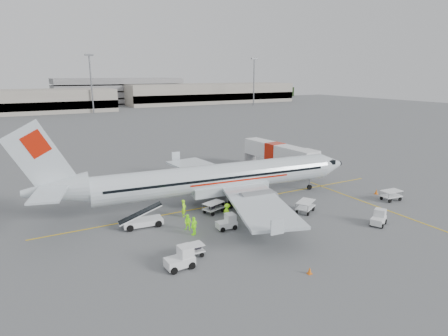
{
  "coord_description": "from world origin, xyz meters",
  "views": [
    {
      "loc": [
        -21.22,
        -36.69,
        14.9
      ],
      "look_at": [
        0.0,
        2.0,
        3.8
      ],
      "focal_mm": 30.0,
      "sensor_mm": 36.0,
      "label": 1
    }
  ],
  "objects": [
    {
      "name": "cart_loaded_a",
      "position": [
        -9.82,
        -10.23,
        0.53
      ],
      "size": [
        2.05,
        1.22,
        1.06
      ],
      "primitive_type": null,
      "rotation": [
        0.0,
        0.0,
        0.0
      ],
      "color": "white",
      "rests_on": "ground"
    },
    {
      "name": "mast_east",
      "position": [
        80.0,
        118.0,
        11.0
      ],
      "size": [
        3.2,
        1.2,
        22.0
      ],
      "primitive_type": null,
      "color": "slate",
      "rests_on": "ground"
    },
    {
      "name": "crew_a",
      "position": [
        -6.83,
        -1.5,
        0.95
      ],
      "size": [
        0.8,
        0.82,
        1.9
      ],
      "primitive_type": "imported",
      "rotation": [
        0.0,
        0.0,
        0.86
      ],
      "color": "#9BFF15",
      "rests_on": "ground"
    },
    {
      "name": "terminal_east",
      "position": [
        70.0,
        145.0,
        5.0
      ],
      "size": [
        90.0,
        26.0,
        10.0
      ],
      "primitive_type": null,
      "color": "gray",
      "rests_on": "ground"
    },
    {
      "name": "cart_empty_a",
      "position": [
        5.5,
        -6.74,
        0.65
      ],
      "size": [
        2.89,
        2.5,
        1.3
      ],
      "primitive_type": null,
      "rotation": [
        0.0,
        0.0,
        0.51
      ],
      "color": "white",
      "rests_on": "ground"
    },
    {
      "name": "tug_mid",
      "position": [
        -4.44,
        -6.58,
        0.76
      ],
      "size": [
        2.0,
        1.21,
        1.51
      ],
      "primitive_type": null,
      "rotation": [
        0.0,
        0.0,
        -0.05
      ],
      "color": "white",
      "rests_on": "ground"
    },
    {
      "name": "cone_nose",
      "position": [
        17.76,
        -6.11,
        0.34
      ],
      "size": [
        0.42,
        0.42,
        0.68
      ],
      "primitive_type": "cone",
      "color": "orange",
      "rests_on": "ground"
    },
    {
      "name": "mast_center",
      "position": [
        5.0,
        118.0,
        11.0
      ],
      "size": [
        3.2,
        1.2,
        22.0
      ],
      "primitive_type": null,
      "color": "slate",
      "rests_on": "ground"
    },
    {
      "name": "cart_loaded_b",
      "position": [
        -3.49,
        -2.0,
        0.61
      ],
      "size": [
        2.65,
        2.07,
        1.21
      ],
      "primitive_type": null,
      "rotation": [
        0.0,
        0.0,
        0.34
      ],
      "color": "white",
      "rests_on": "ground"
    },
    {
      "name": "cone_stbd",
      "position": [
        -3.01,
        -17.17,
        0.29
      ],
      "size": [
        0.36,
        0.36,
        0.58
      ],
      "primitive_type": "cone",
      "color": "orange",
      "rests_on": "ground"
    },
    {
      "name": "stripe_lead",
      "position": [
        0.0,
        0.0,
        0.01
      ],
      "size": [
        44.0,
        0.2,
        0.01
      ],
      "primitive_type": "cube",
      "color": "yellow",
      "rests_on": "ground"
    },
    {
      "name": "crew_c",
      "position": [
        -3.24,
        -4.61,
        0.91
      ],
      "size": [
        0.89,
        1.28,
        1.82
      ],
      "primitive_type": "imported",
      "rotation": [
        0.0,
        0.0,
        1.76
      ],
      "color": "#9BFF15",
      "rests_on": "ground"
    },
    {
      "name": "crew_b",
      "position": [
        -7.89,
        -5.05,
        0.81
      ],
      "size": [
        0.99,
        1.0,
        1.62
      ],
      "primitive_type": "imported",
      "rotation": [
        0.0,
        0.0,
        -0.82
      ],
      "color": "#9BFF15",
      "rests_on": "ground"
    },
    {
      "name": "stripe_cross",
      "position": [
        14.0,
        -8.0,
        0.01
      ],
      "size": [
        0.2,
        20.0,
        0.01
      ],
      "primitive_type": "cube",
      "color": "yellow",
      "rests_on": "ground"
    },
    {
      "name": "belt_loader",
      "position": [
        -11.5,
        -2.0,
        1.4
      ],
      "size": [
        5.34,
        2.42,
        2.8
      ],
      "primitive_type": null,
      "rotation": [
        0.0,
        0.0,
        -0.09
      ],
      "color": "white",
      "rests_on": "ground"
    },
    {
      "name": "aircraft",
      "position": [
        -1.32,
        0.69,
        5.28
      ],
      "size": [
        40.93,
        33.45,
        10.56
      ],
      "primitive_type": null,
      "rotation": [
        0.0,
        0.0,
        -0.09
      ],
      "color": "silver",
      "rests_on": "ground"
    },
    {
      "name": "cone_port",
      "position": [
        2.41,
        17.76,
        0.35
      ],
      "size": [
        0.43,
        0.43,
        0.7
      ],
      "primitive_type": "cone",
      "color": "orange",
      "rests_on": "ground"
    },
    {
      "name": "ground",
      "position": [
        0.0,
        0.0,
        0.0
      ],
      "size": [
        360.0,
        360.0,
        0.0
      ],
      "primitive_type": "plane",
      "color": "#56595B"
    },
    {
      "name": "tug_fore",
      "position": [
        9.58,
        -13.11,
        0.78
      ],
      "size": [
        2.31,
        1.91,
        1.55
      ],
      "primitive_type": null,
      "rotation": [
        0.0,
        0.0,
        0.45
      ],
      "color": "white",
      "rests_on": "ground"
    },
    {
      "name": "crew_d",
      "position": [
        -7.81,
        -6.33,
        0.91
      ],
      "size": [
        1.13,
        0.98,
        1.82
      ],
      "primitive_type": "imported",
      "rotation": [
        0.0,
        0.0,
        3.76
      ],
      "color": "#9BFF15",
      "rests_on": "ground"
    },
    {
      "name": "tug_aft",
      "position": [
        -11.42,
        -11.54,
        0.87
      ],
      "size": [
        2.31,
        1.4,
        1.74
      ],
      "primitive_type": null,
      "rotation": [
        0.0,
        0.0,
        0.05
      ],
      "color": "white",
      "rests_on": "ground"
    },
    {
      "name": "parking_garage",
      "position": [
        25.0,
        160.0,
        7.0
      ],
      "size": [
        62.0,
        24.0,
        14.0
      ],
      "primitive_type": null,
      "color": "slate",
      "rests_on": "ground"
    },
    {
      "name": "treeline",
      "position": [
        0.0,
        175.0,
        3.0
      ],
      "size": [
        300.0,
        3.0,
        6.0
      ],
      "primitive_type": null,
      "color": "black",
      "rests_on": "ground"
    },
    {
      "name": "jet_bridge",
      "position": [
        13.32,
        9.71,
        2.24
      ],
      "size": [
        4.39,
        17.23,
        4.47
      ],
      "primitive_type": null,
      "rotation": [
        0.0,
        0.0,
        0.07
      ],
      "color": "white",
      "rests_on": "ground"
    },
    {
      "name": "cart_empty_b",
      "position": [
        17.27,
        -8.64,
        0.63
      ],
      "size": [
        2.53,
        1.62,
        1.26
      ],
      "primitive_type": null,
      "rotation": [
        0.0,
        0.0,
        -0.08
      ],
      "color": "white",
      "rests_on": "ground"
    }
  ]
}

